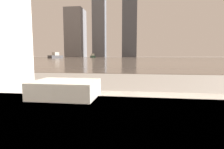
# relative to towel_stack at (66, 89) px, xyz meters

# --- Properties ---
(towel_stack) EXTENTS (0.30, 0.22, 0.08)m
(towel_stack) POSITION_rel_towel_stack_xyz_m (0.00, 0.00, 0.00)
(towel_stack) COLOR silver
(towel_stack) RESTS_ON bathtub
(harbor_water) EXTENTS (180.00, 110.00, 0.01)m
(harbor_water) POSITION_rel_towel_stack_xyz_m (0.15, 61.04, -0.54)
(harbor_water) COLOR gray
(harbor_water) RESTS_ON ground_plane
(harbor_boat_0) EXTENTS (3.10, 5.20, 1.84)m
(harbor_boat_0) POSITION_rel_towel_stack_xyz_m (-24.25, 50.27, 0.12)
(harbor_boat_0) COLOR #4C4C51
(harbor_boat_0) RESTS_ON harbor_water
(harbor_boat_1) EXTENTS (3.39, 4.84, 1.73)m
(harbor_boat_1) POSITION_rel_towel_stack_xyz_m (-18.38, 73.47, 0.08)
(harbor_boat_1) COLOR #335647
(harbor_boat_1) RESTS_ON harbor_water
(skyline_tower_0) EXTENTS (11.75, 13.36, 32.39)m
(skyline_tower_0) POSITION_rel_towel_stack_xyz_m (-41.24, 117.04, 15.65)
(skyline_tower_0) COLOR slate
(skyline_tower_0) RESTS_ON ground_plane
(skyline_tower_1) EXTENTS (8.60, 6.64, 64.98)m
(skyline_tower_1) POSITION_rel_towel_stack_xyz_m (-24.62, 117.04, 31.95)
(skyline_tower_1) COLOR slate
(skyline_tower_1) RESTS_ON ground_plane
(skyline_tower_2) EXTENTS (9.43, 9.16, 36.97)m
(skyline_tower_2) POSITION_rel_towel_stack_xyz_m (-4.20, 117.04, 17.94)
(skyline_tower_2) COLOR #4C515B
(skyline_tower_2) RESTS_ON ground_plane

